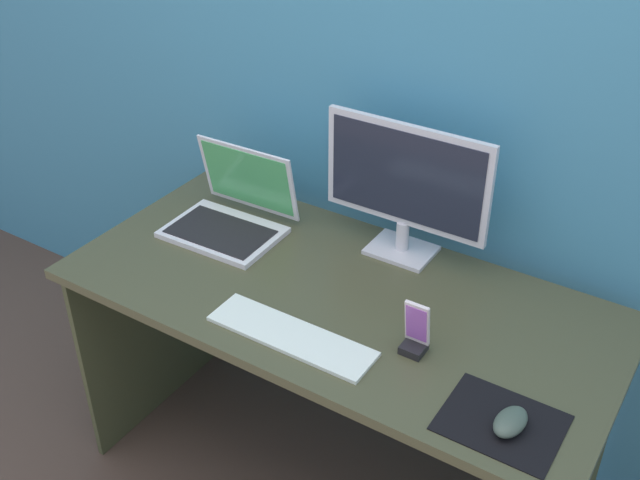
{
  "coord_description": "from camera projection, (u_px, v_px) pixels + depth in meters",
  "views": [
    {
      "loc": [
        0.82,
        -1.37,
        1.92
      ],
      "look_at": [
        -0.04,
        -0.02,
        0.88
      ],
      "focal_mm": 42.97,
      "sensor_mm": 36.0,
      "label": 1
    }
  ],
  "objects": [
    {
      "name": "wall_back",
      "position": [
        423.0,
        50.0,
        2.0
      ],
      "size": [
        6.0,
        0.04,
        2.5
      ],
      "primitive_type": "cube",
      "color": "teal",
      "rests_on": "ground_plane"
    },
    {
      "name": "mouse",
      "position": [
        510.0,
        422.0,
        1.58
      ],
      "size": [
        0.07,
        0.11,
        0.04
      ],
      "primitive_type": "ellipsoid",
      "rotation": [
        0.0,
        0.0,
        -0.13
      ],
      "color": "#405246",
      "rests_on": "mousepad"
    },
    {
      "name": "desk",
      "position": [
        337.0,
        336.0,
        2.07
      ],
      "size": [
        1.45,
        0.69,
        0.72
      ],
      "color": "#45472F",
      "rests_on": "ground_plane"
    },
    {
      "name": "phone_in_dock",
      "position": [
        415.0,
        334.0,
        1.77
      ],
      "size": [
        0.06,
        0.05,
        0.14
      ],
      "color": "black",
      "rests_on": "desk"
    },
    {
      "name": "monitor",
      "position": [
        406.0,
        185.0,
        2.04
      ],
      "size": [
        0.48,
        0.14,
        0.39
      ],
      "color": "silver",
      "rests_on": "desk"
    },
    {
      "name": "mousepad",
      "position": [
        501.0,
        423.0,
        1.61
      ],
      "size": [
        0.25,
        0.2,
        0.0
      ],
      "primitive_type": "cube",
      "color": "black",
      "rests_on": "desk"
    },
    {
      "name": "laptop",
      "position": [
        231.0,
        214.0,
        2.23
      ],
      "size": [
        0.33,
        0.28,
        0.23
      ],
      "color": "white",
      "rests_on": "desk"
    },
    {
      "name": "keyboard_external",
      "position": [
        292.0,
        336.0,
        1.84
      ],
      "size": [
        0.43,
        0.12,
        0.01
      ],
      "primitive_type": "cube",
      "rotation": [
        0.0,
        0.0,
        0.0
      ],
      "color": "white",
      "rests_on": "desk"
    },
    {
      "name": "ground_plane",
      "position": [
        335.0,
        478.0,
        2.38
      ],
      "size": [
        8.0,
        8.0,
        0.0
      ],
      "primitive_type": "plane",
      "color": "#4A3A30"
    }
  ]
}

